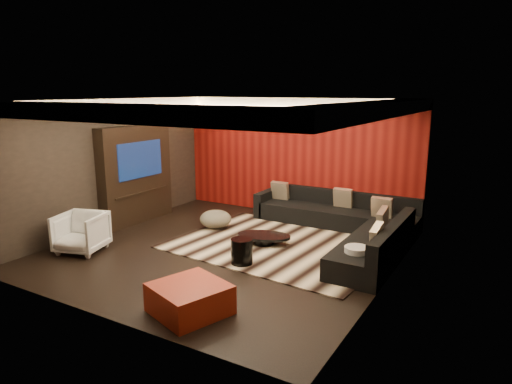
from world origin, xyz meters
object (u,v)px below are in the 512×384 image
Objects in this scene: coffee_table at (264,239)px; orange_ottoman at (190,299)px; white_side_table at (356,261)px; drum_stool at (242,251)px; sectional_sofa at (348,226)px; armchair at (81,233)px.

orange_ottoman reaches higher than coffee_table.
drum_stool is at bearing -164.33° from white_side_table.
coffee_table is 2.38× the size of drum_stool.
white_side_table is 0.14× the size of sectional_sofa.
drum_stool is 3.09m from armchair.
white_side_table is 5.03m from armchair.
coffee_table is at bearing 99.68° from orange_ottoman.
white_side_table is at bearing 56.77° from orange_ottoman.
sectional_sofa reaches higher than drum_stool.
drum_stool is at bearing -115.27° from sectional_sofa.
sectional_sofa reaches higher than coffee_table.
coffee_table is 1.16× the size of orange_ottoman.
orange_ottoman is at bearing -32.27° from armchair.
white_side_table is 2.83m from orange_ottoman.
armchair is at bearing -140.85° from sectional_sofa.
drum_stool is 1.94m from white_side_table.
coffee_table is 1.14m from drum_stool.
drum_stool is at bearing -80.39° from coffee_table.
coffee_table is at bearing 99.61° from drum_stool.
drum_stool reaches higher than orange_ottoman.
orange_ottoman is at bearing -80.27° from drum_stool.
white_side_table is at bearing -67.01° from sectional_sofa.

